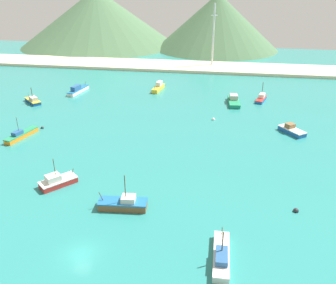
{
  "coord_description": "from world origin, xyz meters",
  "views": [
    {
      "loc": [
        18.22,
        -35.18,
        34.89
      ],
      "look_at": [
        6.06,
        37.79,
        0.42
      ],
      "focal_mm": 37.5,
      "sensor_mm": 36.0,
      "label": 1
    }
  ],
  "objects_px": {
    "fishing_boat_0": "(292,130)",
    "buoy_1": "(213,119)",
    "buoy_2": "(42,128)",
    "fishing_boat_8": "(78,90)",
    "fishing_boat_2": "(261,98)",
    "fishing_boat_3": "(21,135)",
    "fishing_boat_5": "(221,256)",
    "buoy_0": "(296,211)",
    "fishing_boat_1": "(159,87)",
    "fishing_boat_7": "(57,181)",
    "fishing_boat_9": "(124,204)",
    "fishing_boat_11": "(33,101)",
    "radio_tower": "(213,36)",
    "fishing_boat_6": "(234,101)"
  },
  "relations": [
    {
      "from": "fishing_boat_7",
      "to": "fishing_boat_9",
      "type": "xyz_separation_m",
      "value": [
        14.16,
        -4.95,
        0.01
      ]
    },
    {
      "from": "fishing_boat_0",
      "to": "buoy_2",
      "type": "distance_m",
      "value": 63.2
    },
    {
      "from": "fishing_boat_6",
      "to": "radio_tower",
      "type": "bearing_deg",
      "value": 100.83
    },
    {
      "from": "fishing_boat_9",
      "to": "fishing_boat_11",
      "type": "relative_size",
      "value": 1.12
    },
    {
      "from": "fishing_boat_0",
      "to": "buoy_2",
      "type": "relative_size",
      "value": 9.65
    },
    {
      "from": "fishing_boat_3",
      "to": "buoy_2",
      "type": "relative_size",
      "value": 13.07
    },
    {
      "from": "fishing_boat_2",
      "to": "fishing_boat_5",
      "type": "xyz_separation_m",
      "value": [
        -10.46,
        -71.79,
        -0.06
      ]
    },
    {
      "from": "fishing_boat_0",
      "to": "fishing_boat_8",
      "type": "distance_m",
      "value": 70.13
    },
    {
      "from": "fishing_boat_8",
      "to": "fishing_boat_3",
      "type": "bearing_deg",
      "value": -88.24
    },
    {
      "from": "fishing_boat_7",
      "to": "buoy_0",
      "type": "height_order",
      "value": "fishing_boat_7"
    },
    {
      "from": "fishing_boat_11",
      "to": "radio_tower",
      "type": "xyz_separation_m",
      "value": [
        51.98,
        58.05,
        12.49
      ]
    },
    {
      "from": "fishing_boat_3",
      "to": "fishing_boat_7",
      "type": "distance_m",
      "value": 26.17
    },
    {
      "from": "fishing_boat_1",
      "to": "fishing_boat_8",
      "type": "distance_m",
      "value": 27.32
    },
    {
      "from": "fishing_boat_7",
      "to": "fishing_boat_1",
      "type": "bearing_deg",
      "value": 83.76
    },
    {
      "from": "fishing_boat_6",
      "to": "radio_tower",
      "type": "height_order",
      "value": "radio_tower"
    },
    {
      "from": "fishing_boat_1",
      "to": "buoy_2",
      "type": "relative_size",
      "value": 11.99
    },
    {
      "from": "fishing_boat_9",
      "to": "fishing_boat_11",
      "type": "bearing_deg",
      "value": 131.48
    },
    {
      "from": "buoy_0",
      "to": "buoy_2",
      "type": "relative_size",
      "value": 1.19
    },
    {
      "from": "fishing_boat_1",
      "to": "fishing_boat_6",
      "type": "height_order",
      "value": "fishing_boat_1"
    },
    {
      "from": "fishing_boat_0",
      "to": "buoy_1",
      "type": "relative_size",
      "value": 7.92
    },
    {
      "from": "buoy_2",
      "to": "fishing_boat_9",
      "type": "bearing_deg",
      "value": -44.74
    },
    {
      "from": "fishing_boat_9",
      "to": "fishing_boat_5",
      "type": "bearing_deg",
      "value": -29.78
    },
    {
      "from": "fishing_boat_7",
      "to": "radio_tower",
      "type": "height_order",
      "value": "radio_tower"
    },
    {
      "from": "fishing_boat_9",
      "to": "fishing_boat_1",
      "type": "bearing_deg",
      "value": 96.01
    },
    {
      "from": "fishing_boat_2",
      "to": "fishing_boat_3",
      "type": "distance_m",
      "value": 70.75
    },
    {
      "from": "fishing_boat_0",
      "to": "buoy_1",
      "type": "bearing_deg",
      "value": 163.43
    },
    {
      "from": "buoy_1",
      "to": "buoy_2",
      "type": "xyz_separation_m",
      "value": [
        -43.17,
        -13.23,
        -0.03
      ]
    },
    {
      "from": "buoy_0",
      "to": "buoy_2",
      "type": "height_order",
      "value": "buoy_0"
    },
    {
      "from": "fishing_boat_11",
      "to": "buoy_1",
      "type": "distance_m",
      "value": 56.03
    },
    {
      "from": "fishing_boat_3",
      "to": "fishing_boat_8",
      "type": "xyz_separation_m",
      "value": [
        -1.15,
        37.4,
        0.2
      ]
    },
    {
      "from": "fishing_boat_8",
      "to": "fishing_boat_9",
      "type": "height_order",
      "value": "fishing_boat_9"
    },
    {
      "from": "fishing_boat_8",
      "to": "buoy_1",
      "type": "xyz_separation_m",
      "value": [
        46.39,
        -17.91,
        -0.79
      ]
    },
    {
      "from": "fishing_boat_0",
      "to": "fishing_boat_1",
      "type": "relative_size",
      "value": 0.81
    },
    {
      "from": "fishing_boat_5",
      "to": "fishing_boat_11",
      "type": "relative_size",
      "value": 1.22
    },
    {
      "from": "fishing_boat_1",
      "to": "fishing_boat_0",
      "type": "bearing_deg",
      "value": -38.11
    },
    {
      "from": "fishing_boat_2",
      "to": "fishing_boat_7",
      "type": "height_order",
      "value": "fishing_boat_2"
    },
    {
      "from": "fishing_boat_7",
      "to": "fishing_boat_3",
      "type": "bearing_deg",
      "value": 134.07
    },
    {
      "from": "fishing_boat_11",
      "to": "radio_tower",
      "type": "distance_m",
      "value": 78.92
    },
    {
      "from": "buoy_0",
      "to": "fishing_boat_3",
      "type": "bearing_deg",
      "value": 161.73
    },
    {
      "from": "fishing_boat_5",
      "to": "fishing_boat_8",
      "type": "height_order",
      "value": "fishing_boat_5"
    },
    {
      "from": "fishing_boat_5",
      "to": "fishing_boat_11",
      "type": "distance_m",
      "value": 82.93
    },
    {
      "from": "fishing_boat_0",
      "to": "fishing_boat_11",
      "type": "relative_size",
      "value": 0.99
    },
    {
      "from": "fishing_boat_0",
      "to": "fishing_boat_2",
      "type": "bearing_deg",
      "value": 102.57
    },
    {
      "from": "fishing_boat_0",
      "to": "fishing_boat_6",
      "type": "distance_m",
      "value": 25.2
    },
    {
      "from": "fishing_boat_7",
      "to": "buoy_2",
      "type": "bearing_deg",
      "value": 122.76
    },
    {
      "from": "buoy_2",
      "to": "fishing_boat_6",
      "type": "bearing_deg",
      "value": 30.16
    },
    {
      "from": "fishing_boat_6",
      "to": "fishing_boat_7",
      "type": "distance_m",
      "value": 62.43
    },
    {
      "from": "fishing_boat_3",
      "to": "fishing_boat_8",
      "type": "height_order",
      "value": "fishing_boat_3"
    },
    {
      "from": "fishing_boat_5",
      "to": "buoy_0",
      "type": "distance_m",
      "value": 17.72
    },
    {
      "from": "fishing_boat_11",
      "to": "buoy_2",
      "type": "distance_m",
      "value": 22.4
    }
  ]
}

